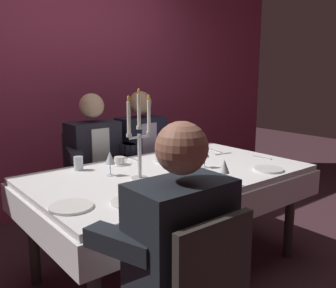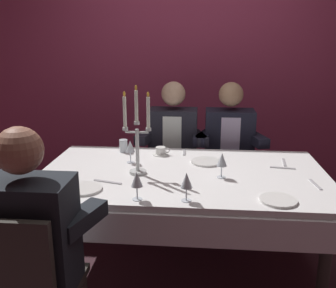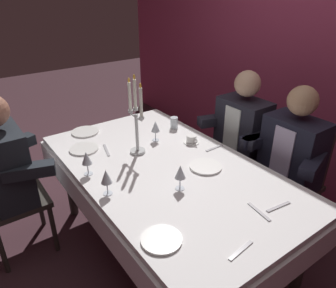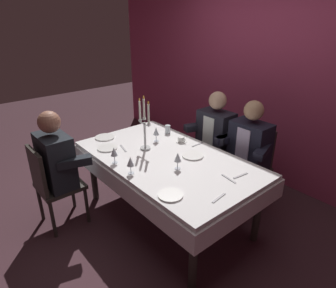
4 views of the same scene
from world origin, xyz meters
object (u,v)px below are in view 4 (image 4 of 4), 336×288
at_px(dinner_plate_1, 171,195).
at_px(dinner_plate_3, 193,156).
at_px(seated_diner_2, 250,145).
at_px(wine_glass_1, 114,152).
at_px(wine_glass_3, 130,162).
at_px(dinner_plate_2, 107,148).
at_px(wine_glass_2, 156,132).
at_px(water_tumbler_0, 168,129).
at_px(coffee_cup_0, 181,140).
at_px(wine_glass_0, 178,157).
at_px(dining_table, 167,167).
at_px(seated_diner_1, 216,132).
at_px(seated_diner_0, 55,160).
at_px(dinner_plate_0, 105,137).
at_px(candelabra, 145,128).

bearing_deg(dinner_plate_1, dinner_plate_3, 121.60).
bearing_deg(seated_diner_2, wine_glass_1, -113.57).
height_order(dinner_plate_1, dinner_plate_3, same).
bearing_deg(wine_glass_3, wine_glass_1, -178.74).
relative_size(dinner_plate_2, wine_glass_3, 1.31).
height_order(wine_glass_2, water_tumbler_0, wine_glass_2).
bearing_deg(dinner_plate_2, wine_glass_3, -9.47).
distance_m(wine_glass_1, seated_diner_2, 1.48).
xyz_separation_m(coffee_cup_0, seated_diner_2, (0.55, 0.52, -0.03)).
bearing_deg(dinner_plate_1, wine_glass_0, 130.91).
height_order(dining_table, seated_diner_1, seated_diner_1).
height_order(dinner_plate_1, wine_glass_2, wine_glass_2).
relative_size(dinner_plate_1, coffee_cup_0, 1.54).
xyz_separation_m(dinner_plate_1, wine_glass_1, (-0.77, -0.05, 0.11)).
bearing_deg(seated_diner_1, seated_diner_2, 0.00).
height_order(dinner_plate_1, seated_diner_0, seated_diner_0).
distance_m(dinner_plate_0, water_tumbler_0, 0.75).
xyz_separation_m(dining_table, seated_diner_2, (0.36, 0.89, 0.11)).
height_order(dinner_plate_1, dinner_plate_2, same).
distance_m(seated_diner_0, seated_diner_1, 1.85).
xyz_separation_m(dinner_plate_3, wine_glass_0, (0.09, -0.29, 0.11)).
distance_m(dinner_plate_2, water_tumbler_0, 0.79).
relative_size(dining_table, seated_diner_2, 1.56).
height_order(dinner_plate_3, wine_glass_2, wine_glass_2).
height_order(wine_glass_0, coffee_cup_0, wine_glass_0).
distance_m(wine_glass_0, wine_glass_3, 0.43).
distance_m(dinner_plate_2, wine_glass_3, 0.62).
bearing_deg(water_tumbler_0, candelabra, -67.88).
xyz_separation_m(wine_glass_2, wine_glass_3, (0.42, -0.62, -0.00)).
height_order(wine_glass_3, coffee_cup_0, wine_glass_3).
bearing_deg(wine_glass_2, coffee_cup_0, 46.08).
relative_size(dinner_plate_2, coffee_cup_0, 1.62).
bearing_deg(seated_diner_0, candelabra, 66.09).
relative_size(dinner_plate_0, seated_diner_0, 0.18).
relative_size(candelabra, seated_diner_1, 0.47).
bearing_deg(seated_diner_1, dining_table, -81.58).
height_order(dining_table, coffee_cup_0, coffee_cup_0).
bearing_deg(seated_diner_0, wine_glass_1, 43.95).
xyz_separation_m(wine_glass_3, water_tumbler_0, (-0.53, 0.88, -0.07)).
distance_m(dinner_plate_1, wine_glass_0, 0.46).
distance_m(dining_table, wine_glass_2, 0.48).
relative_size(dinner_plate_3, seated_diner_1, 0.17).
bearing_deg(wine_glass_0, seated_diner_0, -138.64).
bearing_deg(seated_diner_2, wine_glass_3, -103.35).
bearing_deg(wine_glass_1, wine_glass_0, 38.81).
xyz_separation_m(dinner_plate_0, coffee_cup_0, (0.66, 0.60, 0.02)).
bearing_deg(water_tumbler_0, coffee_cup_0, -10.30).
bearing_deg(dinner_plate_3, candelabra, -149.74).
xyz_separation_m(dinner_plate_3, wine_glass_2, (-0.54, -0.05, 0.11)).
relative_size(dining_table, dinner_plate_3, 8.96).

